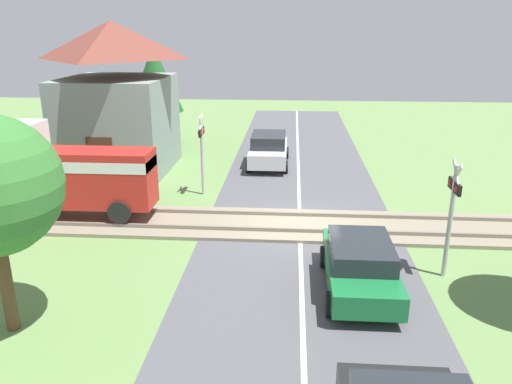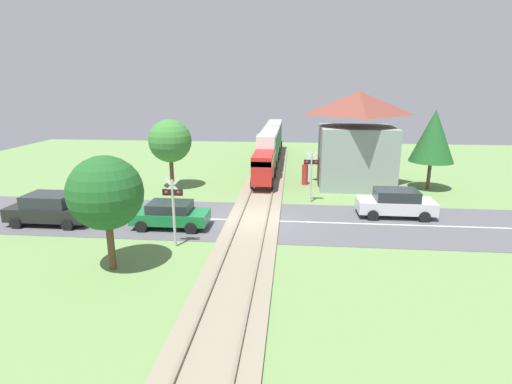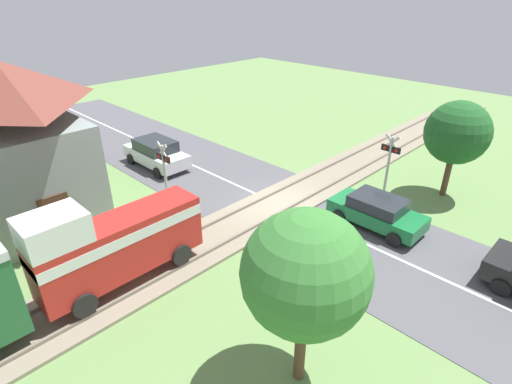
{
  "view_description": "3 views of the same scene",
  "coord_description": "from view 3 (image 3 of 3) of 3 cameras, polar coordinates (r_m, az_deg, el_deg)",
  "views": [
    {
      "loc": [
        -15.57,
        0.34,
        6.41
      ],
      "look_at": [
        0.0,
        1.48,
        1.2
      ],
      "focal_mm": 35.0,
      "sensor_mm": 36.0,
      "label": 1
    },
    {
      "loc": [
        2.04,
        -20.2,
        7.11
      ],
      "look_at": [
        0.0,
        1.48,
        1.2
      ],
      "focal_mm": 28.0,
      "sensor_mm": 36.0,
      "label": 2
    },
    {
      "loc": [
        -10.5,
        12.16,
        8.96
      ],
      "look_at": [
        0.0,
        1.48,
        1.2
      ],
      "focal_mm": 28.0,
      "sensor_mm": 36.0,
      "label": 3
    }
  ],
  "objects": [
    {
      "name": "pedestrian_by_station",
      "position": [
        16.17,
        -25.28,
        -5.84
      ],
      "size": [
        0.44,
        0.44,
        1.76
      ],
      "color": "#B2282D",
      "rests_on": "ground_plane"
    },
    {
      "name": "tree_roadside_hedge",
      "position": [
        9.02,
        7.08,
        -11.51
      ],
      "size": [
        2.94,
        2.94,
        4.81
      ],
      "color": "brown",
      "rests_on": "ground_plane"
    },
    {
      "name": "car_far_side",
      "position": [
        22.66,
        -14.06,
        5.44
      ],
      "size": [
        4.12,
        1.9,
        1.54
      ],
      "color": "silver",
      "rests_on": "ground_plane"
    },
    {
      "name": "road_surface",
      "position": [
        18.39,
        3.24,
        -1.78
      ],
      "size": [
        48.0,
        6.4,
        0.02
      ],
      "color": "#515156",
      "rests_on": "ground_plane"
    },
    {
      "name": "crossing_signal_east_approach",
      "position": [
        17.43,
        -12.94,
        3.31
      ],
      "size": [
        0.9,
        0.18,
        3.2
      ],
      "color": "#B7B7B7",
      "rests_on": "ground_plane"
    },
    {
      "name": "ground_plane",
      "position": [
        18.4,
        3.24,
        -1.81
      ],
      "size": [
        60.0,
        60.0,
        0.0
      ],
      "primitive_type": "plane",
      "color": "#66894C"
    },
    {
      "name": "tree_beyond_track",
      "position": [
        20.1,
        26.8,
        7.54
      ],
      "size": [
        2.84,
        2.84,
        4.56
      ],
      "color": "brown",
      "rests_on": "ground_plane"
    },
    {
      "name": "station_building",
      "position": [
        18.3,
        -30.75,
        5.31
      ],
      "size": [
        5.45,
        4.84,
        6.65
      ],
      "color": "gray",
      "rests_on": "ground_plane"
    },
    {
      "name": "crossing_signal_west_approach",
      "position": [
        18.9,
        18.49,
        4.47
      ],
      "size": [
        0.9,
        0.18,
        3.2
      ],
      "color": "#B7B7B7",
      "rests_on": "ground_plane"
    },
    {
      "name": "car_near_crossing",
      "position": [
        17.14,
        16.87,
        -2.64
      ],
      "size": [
        3.85,
        1.82,
        1.34
      ],
      "color": "#197038",
      "rests_on": "ground_plane"
    },
    {
      "name": "track_bed",
      "position": [
        18.36,
        3.24,
        -1.62
      ],
      "size": [
        2.8,
        48.0,
        0.24
      ],
      "color": "gray",
      "rests_on": "ground_plane"
    }
  ]
}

